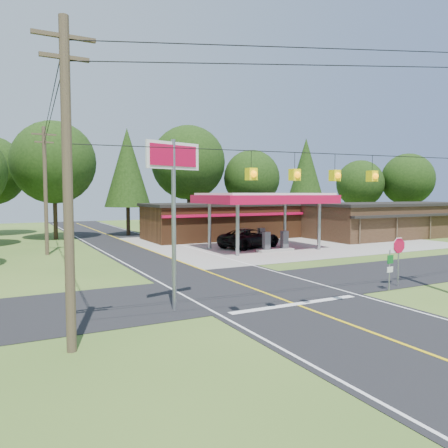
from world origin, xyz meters
name	(u,v)px	position (x,y,z in m)	size (l,w,h in m)	color
ground	(253,289)	(0.00, 0.00, 0.00)	(120.00, 120.00, 0.00)	#3B6022
main_highway	(253,289)	(0.00, 0.00, 0.01)	(8.00, 120.00, 0.02)	black
cross_road	(253,288)	(0.00, 0.00, 0.01)	(70.00, 7.00, 0.02)	black
lane_center_yellow	(253,288)	(0.00, 0.00, 0.03)	(0.15, 110.00, 0.00)	yellow
gas_canopy	(264,200)	(9.00, 13.00, 4.27)	(10.60, 7.40, 4.88)	gray
convenience_store	(221,221)	(10.00, 22.98, 1.92)	(16.40, 7.55, 3.80)	#552F18
strip_building	(392,219)	(28.00, 15.98, 1.91)	(20.40, 8.75, 3.80)	#382417
utility_pole_near_left	(68,181)	(-9.50, -5.00, 5.20)	(1.80, 0.30, 10.00)	#473828
utility_pole_far_left	(45,189)	(-8.00, 18.00, 5.20)	(1.80, 0.30, 10.00)	#473828
utility_pole_north	(45,194)	(-6.50, 35.00, 4.75)	(0.30, 0.30, 9.50)	#473828
overhead_beacons	(315,156)	(-1.00, -6.00, 6.21)	(17.04, 2.04, 1.03)	black
treeline_backdrop	(134,167)	(0.82, 24.01, 7.49)	(70.27, 51.59, 13.30)	#332316
suv_car	(250,238)	(8.50, 14.50, 0.84)	(6.08, 6.08, 1.69)	black
sedan_car	(247,233)	(12.00, 21.00, 0.66)	(3.85, 3.85, 1.31)	silver
big_stop_sign	(174,184)	(-5.00, -2.01, 5.23)	(2.52, 0.80, 7.01)	gray
octagonal_stop_sign	(399,249)	(7.00, -3.01, 1.94)	(0.89, 0.09, 2.58)	gray
route_sign_post	(390,267)	(5.80, -3.52, 1.21)	(0.42, 0.10, 2.05)	gray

